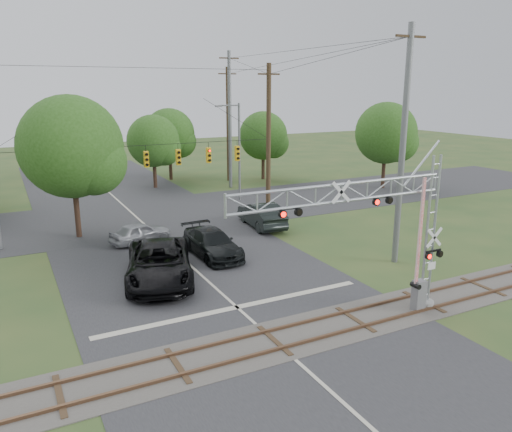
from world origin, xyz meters
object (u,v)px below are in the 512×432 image
sedan_silver (140,232)px  streetlight (238,147)px  car_dark (212,243)px  traffic_signal_span (158,150)px  pickup_black (159,263)px  crossing_gantry (379,224)px

sedan_silver → streetlight: size_ratio=0.47×
car_dark → streetlight: (7.77, 12.92, 3.95)m
traffic_signal_span → sedan_silver: bearing=-129.8°
pickup_black → streetlight: streetlight is taller
car_dark → sedan_silver: size_ratio=1.37×
traffic_signal_span → car_dark: (0.89, -7.26, -4.81)m
crossing_gantry → traffic_signal_span: bearing=101.6°
crossing_gantry → streetlight: 24.52m
streetlight → crossing_gantry: bearing=-101.5°
traffic_signal_span → car_dark: 8.75m
pickup_black → streetlight: bearing=68.7°
traffic_signal_span → pickup_black: size_ratio=2.75×
crossing_gantry → traffic_signal_span: traffic_signal_span is taller
crossing_gantry → car_dark: size_ratio=1.91×
traffic_signal_span → sedan_silver: traffic_signal_span is taller
pickup_black → sedan_silver: bearing=99.5°
crossing_gantry → pickup_black: crossing_gantry is taller
sedan_silver → crossing_gantry: bearing=-176.0°
sedan_silver → streetlight: 14.32m
car_dark → sedan_silver: car_dark is taller
traffic_signal_span → streetlight: traffic_signal_span is taller
car_dark → streetlight: size_ratio=0.64×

